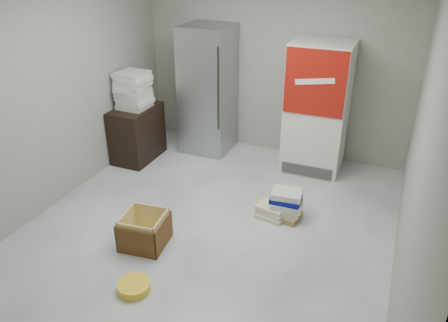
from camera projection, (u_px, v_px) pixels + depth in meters
name	position (u px, v px, depth m)	size (l,w,h in m)	color
ground	(203.00, 235.00, 4.90)	(5.00, 5.00, 0.00)	silver
room_shell	(199.00, 79.00, 4.09)	(4.04, 5.04, 2.82)	#9D978D
steel_fridge	(208.00, 90.00, 6.53)	(0.70, 0.72, 1.90)	#B0B3B8
coke_cooler	(317.00, 108.00, 5.98)	(0.80, 0.73, 1.80)	silver
wood_shelf	(137.00, 133.00, 6.47)	(0.50, 0.80, 0.80)	black
supply_box_stack	(133.00, 90.00, 6.17)	(0.44, 0.44, 0.52)	beige
phonebook_stack_main	(286.00, 205.00, 5.14)	(0.40, 0.34, 0.35)	olive
phonebook_stack_side	(272.00, 211.00, 5.20)	(0.40, 0.35, 0.15)	beige
cardboard_box	(145.00, 232.00, 4.69)	(0.51, 0.51, 0.37)	gold
bucket_lid	(134.00, 287.00, 4.11)	(0.31, 0.31, 0.08)	yellow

